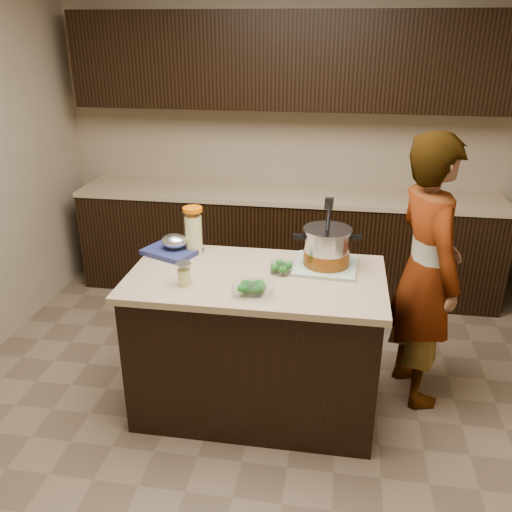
% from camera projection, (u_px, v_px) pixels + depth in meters
% --- Properties ---
extents(ground_plane, '(4.00, 4.00, 0.00)m').
position_uv_depth(ground_plane, '(256.00, 404.00, 3.43)').
color(ground_plane, brown).
rests_on(ground_plane, ground).
extents(room_shell, '(4.04, 4.04, 2.72)m').
position_uv_depth(room_shell, '(256.00, 131.00, 2.76)').
color(room_shell, tan).
rests_on(room_shell, ground).
extents(back_cabinets, '(3.60, 0.63, 2.33)m').
position_uv_depth(back_cabinets, '(288.00, 186.00, 4.64)').
color(back_cabinets, black).
rests_on(back_cabinets, ground).
extents(island, '(1.46, 0.81, 0.90)m').
position_uv_depth(island, '(256.00, 343.00, 3.25)').
color(island, black).
rests_on(island, ground).
extents(dish_towel, '(0.38, 0.38, 0.02)m').
position_uv_depth(dish_towel, '(326.00, 266.00, 3.18)').
color(dish_towel, '#62926B').
rests_on(dish_towel, island).
extents(stock_pot, '(0.40, 0.32, 0.40)m').
position_uv_depth(stock_pot, '(327.00, 249.00, 3.14)').
color(stock_pot, '#B7B7BC').
rests_on(stock_pot, dish_towel).
extents(lemonade_pitcher, '(0.15, 0.15, 0.29)m').
position_uv_depth(lemonade_pitcher, '(194.00, 232.00, 3.34)').
color(lemonade_pitcher, '#D4D282').
rests_on(lemonade_pitcher, island).
extents(mason_jar, '(0.11, 0.11, 0.14)m').
position_uv_depth(mason_jar, '(184.00, 275.00, 2.94)').
color(mason_jar, '#D4D282').
rests_on(mason_jar, island).
extents(broccoli_tub_left, '(0.13, 0.13, 0.06)m').
position_uv_depth(broccoli_tub_left, '(281.00, 268.00, 3.10)').
color(broccoli_tub_left, silver).
rests_on(broccoli_tub_left, island).
extents(broccoli_tub_right, '(0.14, 0.14, 0.05)m').
position_uv_depth(broccoli_tub_right, '(253.00, 289.00, 2.86)').
color(broccoli_tub_right, silver).
rests_on(broccoli_tub_right, island).
extents(broccoli_tub_rect, '(0.22, 0.17, 0.07)m').
position_uv_depth(broccoli_tub_rect, '(254.00, 289.00, 2.84)').
color(broccoli_tub_rect, silver).
rests_on(broccoli_tub_rect, island).
extents(blue_tray, '(0.39, 0.35, 0.12)m').
position_uv_depth(blue_tray, '(173.00, 247.00, 3.36)').
color(blue_tray, navy).
rests_on(blue_tray, island).
extents(person, '(0.57, 0.71, 1.69)m').
position_uv_depth(person, '(426.00, 273.00, 3.24)').
color(person, gray).
rests_on(person, ground).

